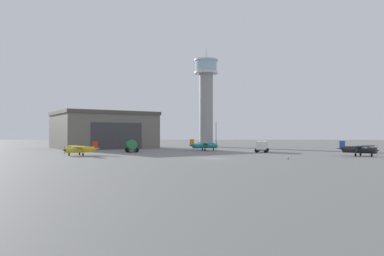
# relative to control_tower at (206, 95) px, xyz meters

# --- Properties ---
(ground_plane) EXTENTS (400.00, 400.00, 0.00)m
(ground_plane) POSITION_rel_control_tower_xyz_m (0.92, -59.23, -17.60)
(ground_plane) COLOR slate
(control_tower) EXTENTS (8.12, 8.12, 33.96)m
(control_tower) POSITION_rel_control_tower_xyz_m (0.00, 0.00, 0.00)
(control_tower) COLOR gray
(control_tower) RESTS_ON ground_plane
(hangar) EXTENTS (36.66, 35.50, 11.13)m
(hangar) POSITION_rel_control_tower_xyz_m (-32.05, -12.23, -12.01)
(hangar) COLOR #6B665B
(hangar) RESTS_ON ground_plane
(airplane_teal) EXTENTS (7.97, 10.16, 3.01)m
(airplane_teal) POSITION_rel_control_tower_xyz_m (-0.58, -29.52, -16.19)
(airplane_teal) COLOR teal
(airplane_teal) RESTS_ON ground_plane
(airplane_black) EXTENTS (8.29, 8.07, 2.99)m
(airplane_black) POSITION_rel_control_tower_xyz_m (29.86, -51.75, -16.20)
(airplane_black) COLOR black
(airplane_black) RESTS_ON ground_plane
(airplane_yellow) EXTENTS (7.45, 8.28, 2.82)m
(airplane_yellow) POSITION_rel_control_tower_xyz_m (-25.73, -51.12, -16.28)
(airplane_yellow) COLOR gold
(airplane_yellow) RESTS_ON ground_plane
(truck_box_white) EXTENTS (4.06, 6.94, 2.62)m
(truck_box_white) POSITION_rel_control_tower_xyz_m (13.36, -36.43, -16.06)
(truck_box_white) COLOR #38383D
(truck_box_white) RESTS_ON ground_plane
(truck_fuel_tanker_green) EXTENTS (4.08, 5.96, 3.04)m
(truck_fuel_tanker_green) POSITION_rel_control_tower_xyz_m (-18.02, -37.46, -15.93)
(truck_fuel_tanker_green) COLOR #38383D
(truck_fuel_tanker_green) RESTS_ON ground_plane
(light_post_east) EXTENTS (0.44, 0.44, 7.90)m
(light_post_east) POSITION_rel_control_tower_xyz_m (2.90, -16.69, -12.84)
(light_post_east) COLOR #38383D
(light_post_east) RESTS_ON ground_plane
(traffic_cone_near_left) EXTENTS (0.36, 0.36, 0.72)m
(traffic_cone_near_left) POSITION_rel_control_tower_xyz_m (14.07, -60.60, -17.24)
(traffic_cone_near_left) COLOR black
(traffic_cone_near_left) RESTS_ON ground_plane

